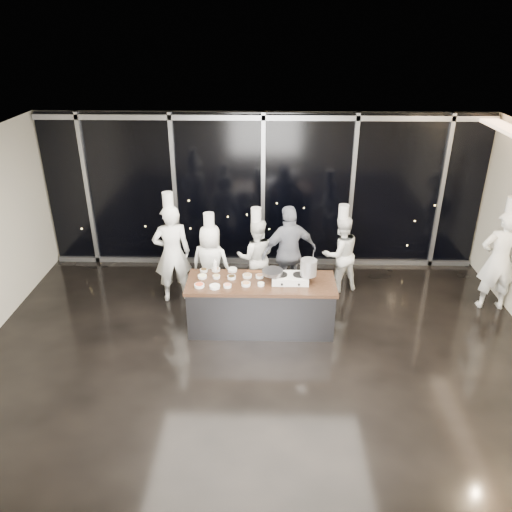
{
  "coord_description": "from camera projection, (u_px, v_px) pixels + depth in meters",
  "views": [
    {
      "loc": [
        0.09,
        -6.31,
        4.86
      ],
      "look_at": [
        -0.09,
        1.2,
        1.22
      ],
      "focal_mm": 35.0,
      "sensor_mm": 36.0,
      "label": 1
    }
  ],
  "objects": [
    {
      "name": "chef_side",
      "position": [
        499.0,
        260.0,
        8.81
      ],
      "size": [
        0.7,
        0.47,
        2.13
      ],
      "rotation": [
        0.0,
        0.0,
        3.11
      ],
      "color": "white",
      "rests_on": "ground"
    },
    {
      "name": "room_shell",
      "position": [
        273.0,
        227.0,
        6.82
      ],
      "size": [
        9.02,
        7.02,
        3.21
      ],
      "color": "beige",
      "rests_on": "ground"
    },
    {
      "name": "chef_right",
      "position": [
        340.0,
        253.0,
        9.5
      ],
      "size": [
        0.89,
        0.8,
        1.75
      ],
      "rotation": [
        0.0,
        0.0,
        3.5
      ],
      "color": "white",
      "rests_on": "ground"
    },
    {
      "name": "squeeze_bottle",
      "position": [
        215.0,
        266.0,
        8.49
      ],
      "size": [
        0.07,
        0.07,
        0.25
      ],
      "color": "white",
      "rests_on": "demo_counter"
    },
    {
      "name": "stove",
      "position": [
        290.0,
        278.0,
        8.19
      ],
      "size": [
        0.6,
        0.39,
        0.14
      ],
      "rotation": [
        0.0,
        0.0,
        -0.0
      ],
      "color": "silver",
      "rests_on": "demo_counter"
    },
    {
      "name": "window_wall",
      "position": [
        263.0,
        192.0,
        10.19
      ],
      "size": [
        8.9,
        0.11,
        3.2
      ],
      "color": "black",
      "rests_on": "ground"
    },
    {
      "name": "chef_left",
      "position": [
        211.0,
        263.0,
        9.11
      ],
      "size": [
        0.83,
        0.64,
        1.75
      ],
      "rotation": [
        0.0,
        0.0,
        2.9
      ],
      "color": "white",
      "rests_on": "ground"
    },
    {
      "name": "chef_far_left",
      "position": [
        172.0,
        253.0,
        9.09
      ],
      "size": [
        0.78,
        0.62,
        2.11
      ],
      "rotation": [
        0.0,
        0.0,
        3.42
      ],
      "color": "white",
      "rests_on": "ground"
    },
    {
      "name": "stock_pot",
      "position": [
        309.0,
        267.0,
        8.08
      ],
      "size": [
        0.27,
        0.27,
        0.27
      ],
      "primitive_type": "cylinder",
      "rotation": [
        0.0,
        0.0,
        -0.0
      ],
      "color": "silver",
      "rests_on": "stove"
    },
    {
      "name": "chef_center",
      "position": [
        256.0,
        257.0,
        9.37
      ],
      "size": [
        0.76,
        0.61,
        1.74
      ],
      "rotation": [
        0.0,
        0.0,
        3.2
      ],
      "color": "white",
      "rests_on": "ground"
    },
    {
      "name": "guest",
      "position": [
        289.0,
        253.0,
        9.2
      ],
      "size": [
        1.16,
        0.79,
        1.82
      ],
      "rotation": [
        0.0,
        0.0,
        3.5
      ],
      "color": "#121B33",
      "rests_on": "ground"
    },
    {
      "name": "frying_pan",
      "position": [
        272.0,
        272.0,
        8.16
      ],
      "size": [
        0.6,
        0.34,
        0.06
      ],
      "rotation": [
        0.0,
        0.0,
        -0.0
      ],
      "color": "gray",
      "rests_on": "stove"
    },
    {
      "name": "prep_bowls",
      "position": [
        229.0,
        278.0,
        8.26
      ],
      "size": [
        1.38,
        0.76,
        0.05
      ],
      "color": "white",
      "rests_on": "demo_counter"
    },
    {
      "name": "ground",
      "position": [
        260.0,
        360.0,
        7.8
      ],
      "size": [
        9.0,
        9.0,
        0.0
      ],
      "primitive_type": "plane",
      "color": "black",
      "rests_on": "ground"
    },
    {
      "name": "demo_counter",
      "position": [
        261.0,
        305.0,
        8.41
      ],
      "size": [
        2.46,
        0.86,
        0.9
      ],
      "color": "#3C3C42",
      "rests_on": "ground"
    }
  ]
}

